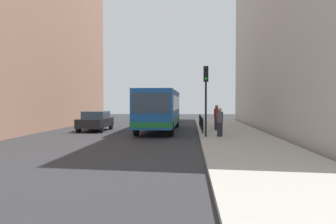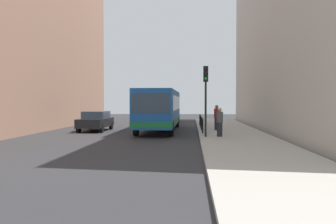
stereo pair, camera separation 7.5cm
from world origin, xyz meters
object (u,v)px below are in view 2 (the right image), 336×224
Objects in this scene: bus at (160,108)px; bollard_far at (201,121)px; pedestrian_near_signal at (220,122)px; car_behind_bus at (169,115)px; pedestrian_mid_sidewalk at (217,118)px; car_beside_bus at (96,120)px; traffic_light at (206,88)px; bollard_near at (203,126)px; bollard_mid at (202,123)px; bollard_farthest at (200,120)px.

bus is 3.66m from bollard_far.
car_behind_bus is at bearing -13.11° from pedestrian_near_signal.
bus reaches higher than pedestrian_mid_sidewalk.
traffic_light is at bearing 146.05° from car_beside_bus.
bollard_near is (3.09, -3.35, -1.10)m from bus.
bus is 6.62m from traffic_light.
bollard_near is at bearing -90.00° from bollard_mid.
bollard_near is at bearing -90.00° from bollard_far.
bollard_far is (7.89, 1.97, -0.16)m from car_beside_bus.
traffic_light is (3.19, -5.65, 1.28)m from bus.
bollard_mid is at bearing -90.00° from bollard_far.
pedestrian_mid_sidewalk is at bearing 66.27° from bollard_near.
bollard_near is 2.71m from pedestrian_mid_sidewalk.
bus reaches higher than bollard_farthest.
car_behind_bus reaches higher than bollard_farthest.
bus is at bearing 119.47° from traffic_light.
traffic_light is at bearing 112.19° from pedestrian_mid_sidewalk.
car_behind_bus is 17.73m from traffic_light.
pedestrian_mid_sidewalk is at bearing 168.22° from bus.
bollard_mid is 0.53× the size of pedestrian_mid_sidewalk.
car_beside_bus is 4.64× the size of bollard_far.
pedestrian_near_signal is at bearing 121.96° from pedestrian_mid_sidewalk.
bus reaches higher than bollard_mid.
bollard_far is at bearing -19.01° from pedestrian_near_signal.
car_behind_bus is 2.62× the size of pedestrian_near_signal.
pedestrian_near_signal reaches higher than car_behind_bus.
bollard_mid is (7.89, -0.52, -0.16)m from car_beside_bus.
bollard_near is at bearing -2.68° from pedestrian_near_signal.
traffic_light is 5.23m from pedestrian_mid_sidewalk.
car_behind_bus is at bearing -37.59° from pedestrian_mid_sidewalk.
bollard_far is at bearing -151.98° from bus.
car_behind_bus is 4.63× the size of bollard_far.
bollard_farthest is (3.09, 4.11, -1.10)m from bus.
car_beside_bus is 4.64× the size of bollard_near.
traffic_light is 5.35m from bollard_mid.
bollard_near is (3.14, -14.99, -0.16)m from car_behind_bus.
bollard_near is 0.57× the size of pedestrian_near_signal.
pedestrian_mid_sidewalk is (4.17, -0.90, -0.67)m from bus.
bollard_mid is at bearing -15.05° from pedestrian_near_signal.
pedestrian_near_signal is at bearing 149.53° from car_beside_bus.
bus is 6.82m from pedestrian_near_signal.
car_beside_bus is 12.89m from car_behind_bus.
bollard_far is 0.57× the size of pedestrian_near_signal.
pedestrian_near_signal is at bearing -84.45° from bollard_farthest.
traffic_light is 4.32× the size of bollard_far.
pedestrian_mid_sidewalk is (1.08, -0.03, 0.43)m from bollard_mid.
traffic_light is at bearing 76.49° from pedestrian_near_signal.
pedestrian_mid_sidewalk is at bearing 108.58° from car_behind_bus.
car_beside_bus is 2.44× the size of pedestrian_mid_sidewalk.
car_behind_bus is 4.63× the size of bollard_mid.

